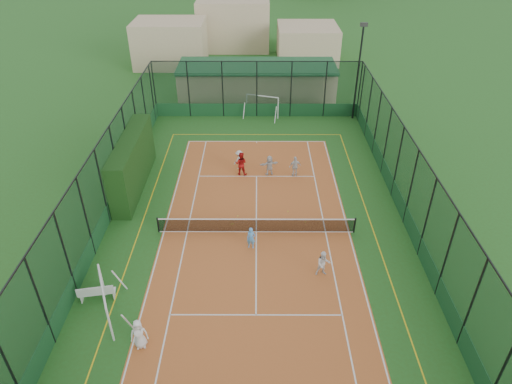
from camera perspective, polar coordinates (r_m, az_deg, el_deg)
ground at (r=27.18m, az=0.04°, el=-5.02°), size 300.00×300.00×0.00m
court_slab at (r=27.18m, az=0.04°, el=-5.01°), size 11.17×23.97×0.01m
tennis_net at (r=26.86m, az=0.04°, el=-4.13°), size 11.67×0.12×1.06m
perimeter_fence at (r=25.71m, az=0.04°, el=-0.63°), size 18.12×34.12×5.00m
floodlight_ne at (r=40.94m, az=12.62°, el=14.31°), size 0.60×0.26×8.25m
clubhouse at (r=45.97m, az=0.11°, el=13.77°), size 15.20×7.20×3.15m
hedge_left at (r=31.64m, az=-15.17°, el=3.53°), size 1.21×8.10×3.54m
white_bench at (r=24.14m, az=-19.26°, el=-11.69°), size 1.81×0.78×0.99m
futsal_goal_near at (r=22.79m, az=-18.27°, el=-12.85°), size 3.23×2.04×2.01m
futsal_goal_far at (r=41.43m, az=0.78°, el=10.66°), size 3.15×1.76×1.95m
child_near_left at (r=21.36m, az=-14.42°, el=-16.81°), size 0.84×0.64×1.55m
child_near_mid at (r=25.66m, az=-0.62°, el=-5.77°), size 0.52×0.37×1.33m
child_near_right at (r=24.18m, az=8.41°, el=-8.83°), size 0.77×0.63×1.49m
child_far_left at (r=33.09m, az=-2.10°, el=4.06°), size 1.06×1.00×1.45m
child_far_right at (r=32.28m, az=4.91°, el=3.22°), size 0.94×0.57×1.51m
child_far_back at (r=32.35m, az=1.69°, el=3.36°), size 1.43×0.80×1.47m
coach at (r=32.30m, az=-1.90°, el=3.58°), size 0.93×0.78×1.74m
tennis_balls at (r=28.11m, az=-0.20°, el=-3.45°), size 4.70×1.42×0.07m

